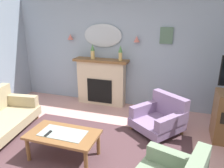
{
  "coord_description": "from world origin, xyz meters",
  "views": [
    {
      "loc": [
        1.25,
        -2.38,
        2.18
      ],
      "look_at": [
        0.03,
        1.38,
        0.9
      ],
      "focal_mm": 34.2,
      "sensor_mm": 36.0,
      "label": 1
    }
  ],
  "objects_px": {
    "wall_mirror": "(103,36)",
    "armchair_beside_couch": "(160,117)",
    "tv_remote": "(48,134)",
    "wall_sconce_right": "(137,39)",
    "framed_picture": "(166,36)",
    "mantel_vase_right": "(120,52)",
    "fireplace": "(101,82)",
    "wall_sconce_left": "(70,37)",
    "coffee_table": "(63,136)",
    "mantel_vase_centre": "(93,51)"
  },
  "relations": [
    {
      "from": "wall_mirror",
      "to": "armchair_beside_couch",
      "type": "height_order",
      "value": "wall_mirror"
    },
    {
      "from": "tv_remote",
      "to": "wall_sconce_right",
      "type": "bearing_deg",
      "value": 71.41
    },
    {
      "from": "wall_sconce_right",
      "to": "tv_remote",
      "type": "xyz_separation_m",
      "value": [
        -0.83,
        -2.45,
        -1.21
      ]
    },
    {
      "from": "framed_picture",
      "to": "mantel_vase_right",
      "type": "bearing_deg",
      "value": -169.8
    },
    {
      "from": "mantel_vase_right",
      "to": "wall_mirror",
      "type": "height_order",
      "value": "wall_mirror"
    },
    {
      "from": "fireplace",
      "to": "wall_sconce_left",
      "type": "distance_m",
      "value": 1.38
    },
    {
      "from": "fireplace",
      "to": "wall_mirror",
      "type": "distance_m",
      "value": 1.15
    },
    {
      "from": "mantel_vase_right",
      "to": "wall_mirror",
      "type": "bearing_deg",
      "value": 161.22
    },
    {
      "from": "fireplace",
      "to": "coffee_table",
      "type": "relative_size",
      "value": 1.24
    },
    {
      "from": "wall_sconce_right",
      "to": "coffee_table",
      "type": "distance_m",
      "value": 2.76
    },
    {
      "from": "fireplace",
      "to": "mantel_vase_right",
      "type": "relative_size",
      "value": 3.81
    },
    {
      "from": "mantel_vase_right",
      "to": "wall_sconce_left",
      "type": "bearing_deg",
      "value": 174.92
    },
    {
      "from": "tv_remote",
      "to": "armchair_beside_couch",
      "type": "height_order",
      "value": "armchair_beside_couch"
    },
    {
      "from": "fireplace",
      "to": "armchair_beside_couch",
      "type": "relative_size",
      "value": 1.2
    },
    {
      "from": "fireplace",
      "to": "wall_mirror",
      "type": "xyz_separation_m",
      "value": [
        -0.0,
        0.14,
        1.14
      ]
    },
    {
      "from": "framed_picture",
      "to": "wall_mirror",
      "type": "bearing_deg",
      "value": -179.62
    },
    {
      "from": "mantel_vase_centre",
      "to": "coffee_table",
      "type": "xyz_separation_m",
      "value": [
        0.42,
        -2.24,
        -0.96
      ]
    },
    {
      "from": "coffee_table",
      "to": "tv_remote",
      "type": "bearing_deg",
      "value": -154.51
    },
    {
      "from": "wall_sconce_right",
      "to": "coffee_table",
      "type": "height_order",
      "value": "wall_sconce_right"
    },
    {
      "from": "mantel_vase_right",
      "to": "framed_picture",
      "type": "bearing_deg",
      "value": 10.2
    },
    {
      "from": "framed_picture",
      "to": "tv_remote",
      "type": "bearing_deg",
      "value": -120.41
    },
    {
      "from": "mantel_vase_centre",
      "to": "wall_sconce_right",
      "type": "xyz_separation_m",
      "value": [
        1.05,
        0.12,
        0.32
      ]
    },
    {
      "from": "wall_mirror",
      "to": "armchair_beside_couch",
      "type": "distance_m",
      "value": 2.38
    },
    {
      "from": "fireplace",
      "to": "mantel_vase_centre",
      "type": "relative_size",
      "value": 3.76
    },
    {
      "from": "mantel_vase_centre",
      "to": "wall_sconce_left",
      "type": "xyz_separation_m",
      "value": [
        -0.65,
        0.12,
        0.32
      ]
    },
    {
      "from": "mantel_vase_right",
      "to": "armchair_beside_couch",
      "type": "xyz_separation_m",
      "value": [
        1.08,
        -0.91,
        -1.05
      ]
    },
    {
      "from": "armchair_beside_couch",
      "to": "tv_remote",
      "type": "bearing_deg",
      "value": -137.62
    },
    {
      "from": "coffee_table",
      "to": "wall_sconce_left",
      "type": "bearing_deg",
      "value": 114.41
    },
    {
      "from": "wall_mirror",
      "to": "wall_sconce_left",
      "type": "bearing_deg",
      "value": -176.63
    },
    {
      "from": "fireplace",
      "to": "wall_sconce_right",
      "type": "relative_size",
      "value": 9.71
    },
    {
      "from": "wall_sconce_right",
      "to": "coffee_table",
      "type": "bearing_deg",
      "value": -104.91
    },
    {
      "from": "mantel_vase_right",
      "to": "wall_sconce_right",
      "type": "distance_m",
      "value": 0.48
    },
    {
      "from": "mantel_vase_centre",
      "to": "framed_picture",
      "type": "xyz_separation_m",
      "value": [
        1.7,
        0.18,
        0.41
      ]
    },
    {
      "from": "framed_picture",
      "to": "armchair_beside_couch",
      "type": "distance_m",
      "value": 1.81
    },
    {
      "from": "mantel_vase_centre",
      "to": "wall_mirror",
      "type": "relative_size",
      "value": 0.38
    },
    {
      "from": "wall_sconce_right",
      "to": "armchair_beside_couch",
      "type": "relative_size",
      "value": 0.12
    },
    {
      "from": "wall_sconce_right",
      "to": "coffee_table",
      "type": "xyz_separation_m",
      "value": [
        -0.63,
        -2.36,
        -1.28
      ]
    },
    {
      "from": "wall_sconce_left",
      "to": "tv_remote",
      "type": "distance_m",
      "value": 2.87
    },
    {
      "from": "wall_sconce_right",
      "to": "tv_remote",
      "type": "height_order",
      "value": "wall_sconce_right"
    },
    {
      "from": "wall_sconce_left",
      "to": "tv_remote",
      "type": "xyz_separation_m",
      "value": [
        0.87,
        -2.45,
        -1.21
      ]
    },
    {
      "from": "mantel_vase_centre",
      "to": "framed_picture",
      "type": "height_order",
      "value": "framed_picture"
    },
    {
      "from": "fireplace",
      "to": "wall_sconce_right",
      "type": "bearing_deg",
      "value": 6.16
    },
    {
      "from": "fireplace",
      "to": "wall_sconce_left",
      "type": "bearing_deg",
      "value": 173.84
    },
    {
      "from": "fireplace",
      "to": "wall_sconce_left",
      "type": "relative_size",
      "value": 9.71
    },
    {
      "from": "fireplace",
      "to": "mantel_vase_centre",
      "type": "distance_m",
      "value": 0.8
    },
    {
      "from": "framed_picture",
      "to": "coffee_table",
      "type": "height_order",
      "value": "framed_picture"
    },
    {
      "from": "coffee_table",
      "to": "tv_remote",
      "type": "height_order",
      "value": "tv_remote"
    },
    {
      "from": "mantel_vase_centre",
      "to": "wall_sconce_right",
      "type": "distance_m",
      "value": 1.1
    },
    {
      "from": "wall_mirror",
      "to": "armchair_beside_couch",
      "type": "bearing_deg",
      "value": -34.45
    },
    {
      "from": "fireplace",
      "to": "coffee_table",
      "type": "distance_m",
      "value": 2.29
    }
  ]
}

